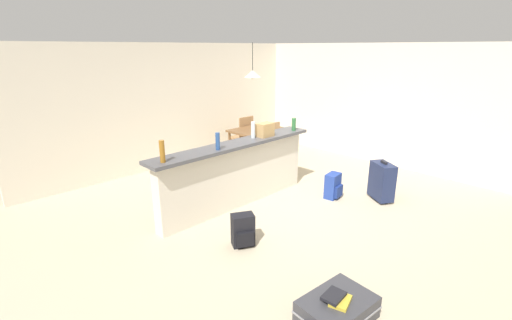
{
  "coord_description": "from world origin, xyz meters",
  "views": [
    {
      "loc": [
        -4.06,
        -3.38,
        2.42
      ],
      "look_at": [
        -0.21,
        0.5,
        0.67
      ],
      "focal_mm": 24.82,
      "sensor_mm": 36.0,
      "label": 1
    }
  ],
  "objects": [
    {
      "name": "dining_chair_far_side",
      "position": [
        1.27,
        2.4,
        0.52
      ],
      "size": [
        0.41,
        0.41,
        0.93
      ],
      "color": "#9E754C",
      "rests_on": "ground_plane"
    },
    {
      "name": "pendant_lamp",
      "position": [
        1.12,
        1.93,
        1.89
      ],
      "size": [
        0.34,
        0.34,
        0.72
      ],
      "color": "black"
    },
    {
      "name": "suitcase_upright_navy",
      "position": [
        1.2,
        -1.01,
        0.33
      ],
      "size": [
        0.44,
        0.5,
        0.67
      ],
      "color": "#1E284C",
      "rests_on": "ground_plane"
    },
    {
      "name": "backpack_black",
      "position": [
        -1.37,
        -0.44,
        0.2
      ],
      "size": [
        0.33,
        0.32,
        0.42
      ],
      "color": "black",
      "rests_on": "ground_plane"
    },
    {
      "name": "bar_countertop",
      "position": [
        -0.62,
        0.51,
        1.01
      ],
      "size": [
        2.96,
        0.4,
        0.05
      ],
      "primitive_type": "cube",
      "color": "#4C4C51",
      "rests_on": "partition_half_wall"
    },
    {
      "name": "book_stack",
      "position": [
        -1.67,
        -2.01,
        0.25
      ],
      "size": [
        0.26,
        0.26,
        0.06
      ],
      "color": "gold",
      "rests_on": "suitcase_flat_charcoal"
    },
    {
      "name": "dining_chair_near_partition",
      "position": [
        1.18,
        1.36,
        0.52
      ],
      "size": [
        0.47,
        0.47,
        0.93
      ],
      "color": "#9E754C",
      "rests_on": "ground_plane"
    },
    {
      "name": "bottle_blue",
      "position": [
        -1.05,
        0.41,
        1.15
      ],
      "size": [
        0.06,
        0.06,
        0.25
      ],
      "primitive_type": "cylinder",
      "color": "#284C89",
      "rests_on": "bar_countertop"
    },
    {
      "name": "wall_back",
      "position": [
        0.0,
        3.05,
        1.25
      ],
      "size": [
        6.6,
        0.1,
        2.5
      ],
      "primitive_type": "cube",
      "color": "silver",
      "rests_on": "ground_plane"
    },
    {
      "name": "partition_half_wall",
      "position": [
        -0.62,
        0.51,
        0.49
      ],
      "size": [
        2.8,
        0.2,
        0.98
      ],
      "primitive_type": "cube",
      "color": "silver",
      "rests_on": "ground_plane"
    },
    {
      "name": "bottle_clear",
      "position": [
        -0.23,
        0.54,
        1.16
      ],
      "size": [
        0.07,
        0.07,
        0.26
      ],
      "primitive_type": "cylinder",
      "color": "silver",
      "rests_on": "bar_countertop"
    },
    {
      "name": "bottle_amber",
      "position": [
        -1.91,
        0.45,
        1.17
      ],
      "size": [
        0.07,
        0.07,
        0.28
      ],
      "primitive_type": "cylinder",
      "color": "#9E661E",
      "rests_on": "bar_countertop"
    },
    {
      "name": "suitcase_flat_charcoal",
      "position": [
        -1.64,
        -2.01,
        0.11
      ],
      "size": [
        0.85,
        0.56,
        0.22
      ],
      "color": "#38383D",
      "rests_on": "ground_plane"
    },
    {
      "name": "grocery_bag",
      "position": [
        -0.02,
        0.47,
        1.14
      ],
      "size": [
        0.26,
        0.18,
        0.22
      ],
      "primitive_type": "cube",
      "color": "tan",
      "rests_on": "bar_countertop"
    },
    {
      "name": "backpack_blue",
      "position": [
        0.71,
        -0.4,
        0.2
      ],
      "size": [
        0.3,
        0.28,
        0.42
      ],
      "color": "#233D93",
      "rests_on": "ground_plane"
    },
    {
      "name": "wall_right",
      "position": [
        3.05,
        0.3,
        1.25
      ],
      "size": [
        0.1,
        6.0,
        2.5
      ],
      "primitive_type": "cube",
      "color": "silver",
      "rests_on": "ground_plane"
    },
    {
      "name": "ground_plane",
      "position": [
        0.0,
        0.0,
        -0.03
      ],
      "size": [
        13.0,
        13.0,
        0.05
      ],
      "primitive_type": "cube",
      "color": "#BCAD8E"
    },
    {
      "name": "bottle_green",
      "position": [
        0.64,
        0.42,
        1.14
      ],
      "size": [
        0.07,
        0.07,
        0.22
      ],
      "primitive_type": "cylinder",
      "color": "#2D6B38",
      "rests_on": "bar_countertop"
    },
    {
      "name": "dining_table",
      "position": [
        1.17,
        1.86,
        0.65
      ],
      "size": [
        1.1,
        0.8,
        0.74
      ],
      "color": "brown",
      "rests_on": "ground_plane"
    }
  ]
}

